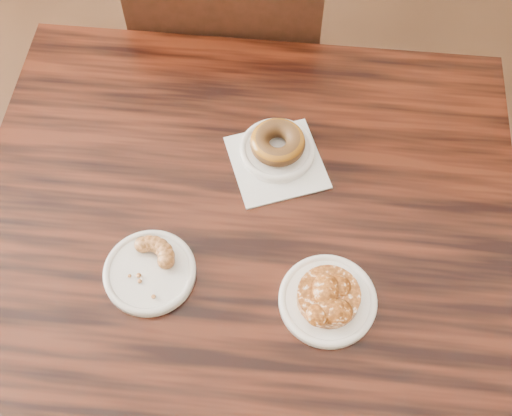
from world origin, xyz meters
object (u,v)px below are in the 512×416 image
(apple_fritter, at_px, (329,295))
(cruller_fragment, at_px, (148,268))
(glazed_donut, at_px, (278,142))
(cafe_table, at_px, (243,322))
(chair_far, at_px, (233,58))

(apple_fritter, distance_m, cruller_fragment, 0.30)
(glazed_donut, relative_size, apple_fritter, 0.73)
(glazed_donut, bearing_deg, cruller_fragment, -115.17)
(cafe_table, bearing_deg, cruller_fragment, -156.12)
(cafe_table, distance_m, glazed_donut, 0.46)
(chair_far, distance_m, cruller_fragment, 0.84)
(chair_far, relative_size, cruller_fragment, 9.11)
(glazed_donut, bearing_deg, apple_fritter, -59.09)
(cafe_table, xyz_separation_m, chair_far, (-0.23, 0.68, 0.08))
(cafe_table, distance_m, cruller_fragment, 0.43)
(glazed_donut, distance_m, apple_fritter, 0.31)
(cafe_table, relative_size, chair_far, 1.09)
(chair_far, xyz_separation_m, apple_fritter, (0.40, -0.73, 0.33))
(cafe_table, xyz_separation_m, apple_fritter, (0.17, -0.06, 0.40))
(glazed_donut, xyz_separation_m, cruller_fragment, (-0.14, -0.30, -0.01))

